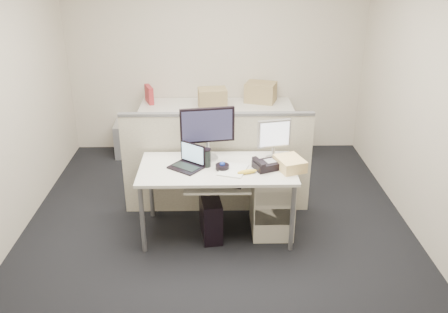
{
  "coord_description": "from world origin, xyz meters",
  "views": [
    {
      "loc": [
        -0.01,
        -4.12,
        2.69
      ],
      "look_at": [
        0.07,
        0.15,
        0.77
      ],
      "focal_mm": 38.0,
      "sensor_mm": 36.0,
      "label": 1
    }
  ],
  "objects_px": {
    "desk": "(217,173)",
    "laptop": "(185,158)",
    "monitor_main": "(207,134)",
    "desk_phone": "(266,165)"
  },
  "relations": [
    {
      "from": "desk",
      "to": "laptop",
      "type": "distance_m",
      "value": 0.35
    },
    {
      "from": "desk",
      "to": "laptop",
      "type": "bearing_deg",
      "value": -176.19
    },
    {
      "from": "desk_phone",
      "to": "desk",
      "type": "bearing_deg",
      "value": 152.63
    },
    {
      "from": "desk",
      "to": "desk_phone",
      "type": "height_order",
      "value": "desk_phone"
    },
    {
      "from": "monitor_main",
      "to": "desk_phone",
      "type": "bearing_deg",
      "value": -33.0
    },
    {
      "from": "desk",
      "to": "monitor_main",
      "type": "distance_m",
      "value": 0.4
    },
    {
      "from": "desk",
      "to": "laptop",
      "type": "relative_size",
      "value": 5.05
    },
    {
      "from": "monitor_main",
      "to": "laptop",
      "type": "height_order",
      "value": "monitor_main"
    },
    {
      "from": "monitor_main",
      "to": "desk_phone",
      "type": "distance_m",
      "value": 0.66
    },
    {
      "from": "desk",
      "to": "desk_phone",
      "type": "distance_m",
      "value": 0.48
    }
  ]
}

